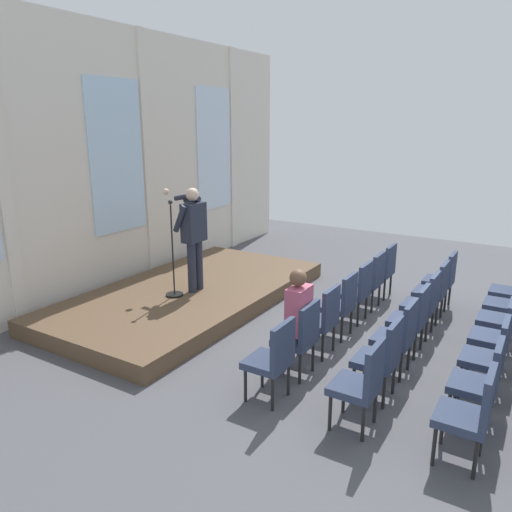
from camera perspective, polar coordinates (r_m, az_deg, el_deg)
ground_plane at (r=6.95m, az=17.48°, el=-10.72°), size 13.97×13.97×0.00m
rear_partition at (r=9.09m, az=-15.97°, el=10.51°), size 10.75×0.14×4.57m
stage_platform at (r=8.44m, az=-7.60°, el=-4.45°), size 4.97×2.60×0.26m
speaker at (r=7.98m, az=-7.33°, el=2.80°), size 0.50×0.69×1.70m
mic_stand at (r=7.94m, az=-9.54°, el=-2.26°), size 0.28×0.28×1.55m
chair_r0_c0 at (r=5.39m, az=2.06°, el=-11.57°), size 0.46×0.44×0.94m
chair_r0_c1 at (r=5.91m, az=5.18°, el=-9.09°), size 0.46×0.44×0.94m
audience_r0_c1 at (r=5.86m, az=4.52°, el=-7.09°), size 0.36×0.39×1.34m
chair_r0_c2 at (r=6.45m, az=7.75°, el=-7.01°), size 0.46×0.44×0.94m
chair_r0_c3 at (r=7.01m, az=9.90°, el=-5.23°), size 0.46×0.44×0.94m
chair_r0_c4 at (r=7.58m, az=11.72°, el=-3.72°), size 0.46×0.44×0.94m
chair_r0_c5 at (r=8.16m, az=13.28°, el=-2.42°), size 0.46×0.44×0.94m
chair_r0_c6 at (r=8.76m, az=14.62°, el=-1.30°), size 0.46×0.44×0.94m
chair_r1_c0 at (r=5.04m, az=12.26°, el=-13.99°), size 0.46×0.44×0.94m
chair_r1_c1 at (r=5.59m, az=14.52°, el=-11.05°), size 0.46×0.44×0.94m
chair_r1_c2 at (r=6.16m, az=16.33°, el=-8.63°), size 0.46×0.44×0.94m
chair_r1_c3 at (r=6.74m, az=17.82°, el=-6.62°), size 0.46×0.44×0.94m
chair_r1_c4 at (r=7.34m, az=19.05°, el=-4.93°), size 0.46×0.44×0.94m
chair_r1_c5 at (r=7.94m, az=20.10°, el=-3.49°), size 0.46×0.44×0.94m
chair_r1_c6 at (r=8.55m, az=20.99°, el=-2.25°), size 0.46×0.44×0.94m
chair_r2_c0 at (r=4.87m, az=23.80°, el=-16.17°), size 0.46×0.44×0.94m
chair_r2_c1 at (r=5.44m, az=24.81°, el=-12.85°), size 0.46×0.44×0.94m
chair_r2_c2 at (r=6.02m, az=25.60°, el=-10.16°), size 0.46×0.44×0.94m
chair_r2_c3 at (r=6.62m, az=26.25°, el=-7.95°), size 0.46×0.44×0.94m
chair_r2_c4 at (r=7.22m, az=26.78°, el=-6.10°), size 0.46×0.44×0.94m
chair_r2_c5 at (r=7.83m, az=27.22°, el=-4.54°), size 0.46×0.44×0.94m
chair_r2_c6 at (r=8.45m, az=27.60°, el=-3.21°), size 0.46×0.44×0.94m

